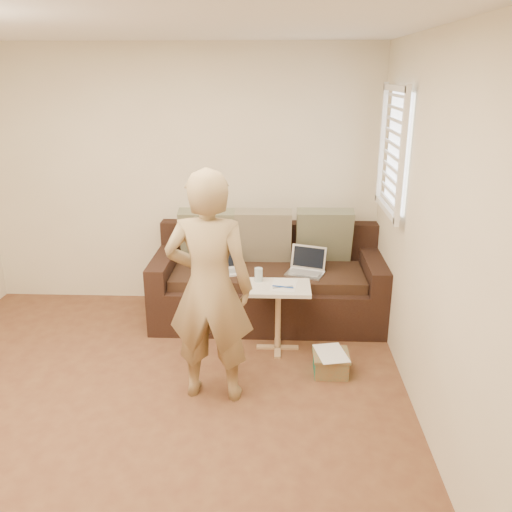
# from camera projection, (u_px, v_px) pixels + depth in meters

# --- Properties ---
(floor) EXTENTS (4.50, 4.50, 0.00)m
(floor) POSITION_uv_depth(u_px,v_px,m) (132.00, 427.00, 3.65)
(floor) COLOR #562F20
(floor) RESTS_ON ground
(ceiling) EXTENTS (4.50, 4.50, 0.00)m
(ceiling) POSITION_uv_depth(u_px,v_px,m) (94.00, 16.00, 2.79)
(ceiling) COLOR white
(ceiling) RESTS_ON wall_back
(wall_back) EXTENTS (4.00, 0.00, 4.00)m
(wall_back) POSITION_uv_depth(u_px,v_px,m) (181.00, 179.00, 5.34)
(wall_back) COLOR beige
(wall_back) RESTS_ON ground
(wall_right) EXTENTS (0.00, 4.50, 4.50)m
(wall_right) POSITION_uv_depth(u_px,v_px,m) (447.00, 254.00, 3.14)
(wall_right) COLOR beige
(wall_right) RESTS_ON ground
(window_blinds) EXTENTS (0.12, 0.88, 1.08)m
(window_blinds) POSITION_uv_depth(u_px,v_px,m) (393.00, 150.00, 4.43)
(window_blinds) COLOR white
(window_blinds) RESTS_ON wall_right
(sofa) EXTENTS (2.20, 0.95, 0.85)m
(sofa) POSITION_uv_depth(u_px,v_px,m) (268.00, 278.00, 5.15)
(sofa) COLOR black
(sofa) RESTS_ON ground
(pillow_left) EXTENTS (0.55, 0.29, 0.57)m
(pillow_left) POSITION_uv_depth(u_px,v_px,m) (208.00, 235.00, 5.24)
(pillow_left) COLOR #5A5F46
(pillow_left) RESTS_ON sofa
(pillow_mid) EXTENTS (0.55, 0.27, 0.57)m
(pillow_mid) POSITION_uv_depth(u_px,v_px,m) (263.00, 236.00, 5.21)
(pillow_mid) COLOR #69644B
(pillow_mid) RESTS_ON sofa
(pillow_right) EXTENTS (0.55, 0.28, 0.57)m
(pillow_right) POSITION_uv_depth(u_px,v_px,m) (324.00, 235.00, 5.24)
(pillow_right) COLOR #5A5F46
(pillow_right) RESTS_ON sofa
(laptop_silver) EXTENTS (0.40, 0.34, 0.23)m
(laptop_silver) POSITION_uv_depth(u_px,v_px,m) (305.00, 274.00, 4.98)
(laptop_silver) COLOR #B7BABC
(laptop_silver) RESTS_ON sofa
(laptop_white) EXTENTS (0.35, 0.30, 0.21)m
(laptop_white) POSITION_uv_depth(u_px,v_px,m) (224.00, 274.00, 4.99)
(laptop_white) COLOR white
(laptop_white) RESTS_ON sofa
(person) EXTENTS (0.67, 0.48, 1.74)m
(person) POSITION_uv_depth(u_px,v_px,m) (209.00, 288.00, 3.76)
(person) COLOR #958651
(person) RESTS_ON ground
(side_table) EXTENTS (0.55, 0.38, 0.60)m
(side_table) POSITION_uv_depth(u_px,v_px,m) (278.00, 318.00, 4.60)
(side_table) COLOR silver
(side_table) RESTS_ON ground
(drinking_glass) EXTENTS (0.07, 0.07, 0.12)m
(drinking_glass) POSITION_uv_depth(u_px,v_px,m) (259.00, 275.00, 4.58)
(drinking_glass) COLOR silver
(drinking_glass) RESTS_ON side_table
(scissors) EXTENTS (0.20, 0.13, 0.02)m
(scissors) POSITION_uv_depth(u_px,v_px,m) (283.00, 287.00, 4.45)
(scissors) COLOR silver
(scissors) RESTS_ON side_table
(paper_on_table) EXTENTS (0.25, 0.33, 0.00)m
(paper_on_table) POSITION_uv_depth(u_px,v_px,m) (284.00, 285.00, 4.51)
(paper_on_table) COLOR white
(paper_on_table) RESTS_ON side_table
(striped_box) EXTENTS (0.29, 0.29, 0.18)m
(striped_box) POSITION_uv_depth(u_px,v_px,m) (331.00, 363.00, 4.28)
(striped_box) COLOR #C5491D
(striped_box) RESTS_ON ground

